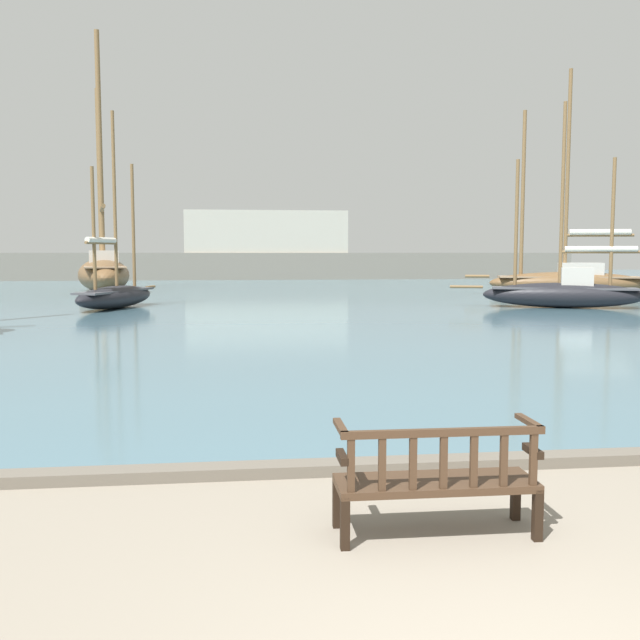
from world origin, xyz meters
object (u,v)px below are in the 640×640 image
Objects in this scene: sailboat_nearest_starboard at (115,293)px; park_bench at (437,478)px; sailboat_far_starboard at (565,290)px; sailboat_mid_port at (103,270)px; sailboat_centre_channel at (569,278)px.

park_bench is at bearing -75.00° from sailboat_nearest_starboard.
sailboat_far_starboard is 17.77m from sailboat_nearest_starboard.
park_bench is 0.21× the size of sailboat_nearest_starboard.
sailboat_mid_port reaches higher than sailboat_far_starboard.
sailboat_far_starboard reaches higher than park_bench.
sailboat_mid_port is 1.88× the size of sailboat_nearest_starboard.
sailboat_far_starboard is (20.35, -14.57, -0.48)m from sailboat_mid_port.
sailboat_centre_channel is 1.50× the size of sailboat_nearest_starboard.
sailboat_centre_channel is at bearing 63.11° from sailboat_far_starboard.
sailboat_centre_channel is (24.60, -6.19, -0.31)m from sailboat_mid_port.
park_bench is at bearing -117.69° from sailboat_centre_channel.
sailboat_mid_port reaches higher than park_bench.
sailboat_nearest_starboard is (-21.92, -6.49, -0.25)m from sailboat_centre_channel.
park_bench is 24.31m from sailboat_far_starboard.
sailboat_centre_channel reaches higher than sailboat_far_starboard.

